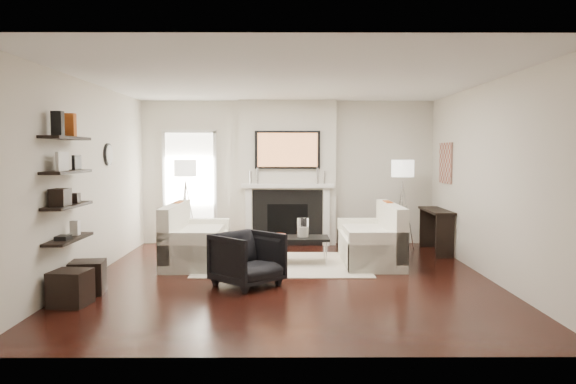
{
  "coord_description": "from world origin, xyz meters",
  "views": [
    {
      "loc": [
        -0.03,
        -7.63,
        1.73
      ],
      "look_at": [
        0.0,
        0.6,
        1.15
      ],
      "focal_mm": 35.0,
      "sensor_mm": 36.0,
      "label": 1
    }
  ],
  "objects_px": {
    "loveseat_right_base": "(370,249)",
    "armchair": "(248,256)",
    "coffee_table": "(293,238)",
    "lamp_left_shade": "(185,168)",
    "loveseat_left_base": "(197,249)",
    "ottoman_near": "(88,277)",
    "lamp_right_shade": "(403,168)"
  },
  "relations": [
    {
      "from": "coffee_table",
      "to": "ottoman_near",
      "type": "height_order",
      "value": "coffee_table"
    },
    {
      "from": "coffee_table",
      "to": "armchair",
      "type": "xyz_separation_m",
      "value": [
        -0.61,
        -1.44,
        -0.02
      ]
    },
    {
      "from": "loveseat_right_base",
      "to": "lamp_left_shade",
      "type": "bearing_deg",
      "value": 156.21
    },
    {
      "from": "armchair",
      "to": "lamp_right_shade",
      "type": "xyz_separation_m",
      "value": [
        2.58,
        2.77,
        1.07
      ]
    },
    {
      "from": "lamp_left_shade",
      "to": "coffee_table",
      "type": "bearing_deg",
      "value": -37.83
    },
    {
      "from": "loveseat_right_base",
      "to": "armchair",
      "type": "xyz_separation_m",
      "value": [
        -1.82,
        -1.56,
        0.17
      ]
    },
    {
      "from": "armchair",
      "to": "lamp_right_shade",
      "type": "bearing_deg",
      "value": 1.57
    },
    {
      "from": "loveseat_right_base",
      "to": "lamp_right_shade",
      "type": "bearing_deg",
      "value": 57.93
    },
    {
      "from": "coffee_table",
      "to": "ottoman_near",
      "type": "distance_m",
      "value": 3.15
    },
    {
      "from": "loveseat_right_base",
      "to": "coffee_table",
      "type": "xyz_separation_m",
      "value": [
        -1.21,
        -0.12,
        0.19
      ]
    },
    {
      "from": "loveseat_left_base",
      "to": "coffee_table",
      "type": "bearing_deg",
      "value": -3.44
    },
    {
      "from": "coffee_table",
      "to": "armchair",
      "type": "height_order",
      "value": "armchair"
    },
    {
      "from": "armchair",
      "to": "lamp_right_shade",
      "type": "distance_m",
      "value": 3.93
    },
    {
      "from": "loveseat_left_base",
      "to": "lamp_right_shade",
      "type": "distance_m",
      "value": 3.9
    },
    {
      "from": "loveseat_left_base",
      "to": "lamp_left_shade",
      "type": "relative_size",
      "value": 4.5
    },
    {
      "from": "loveseat_left_base",
      "to": "lamp_right_shade",
      "type": "xyz_separation_m",
      "value": [
        3.48,
        1.24,
        1.24
      ]
    },
    {
      "from": "ottoman_near",
      "to": "armchair",
      "type": "bearing_deg",
      "value": 11.49
    },
    {
      "from": "lamp_left_shade",
      "to": "loveseat_right_base",
      "type": "bearing_deg",
      "value": -23.79
    },
    {
      "from": "armchair",
      "to": "lamp_right_shade",
      "type": "relative_size",
      "value": 1.92
    },
    {
      "from": "coffee_table",
      "to": "lamp_right_shade",
      "type": "relative_size",
      "value": 2.75
    },
    {
      "from": "armchair",
      "to": "ottoman_near",
      "type": "height_order",
      "value": "armchair"
    },
    {
      "from": "loveseat_right_base",
      "to": "lamp_left_shade",
      "type": "distance_m",
      "value": 3.65
    },
    {
      "from": "lamp_right_shade",
      "to": "ottoman_near",
      "type": "relative_size",
      "value": 1.0
    },
    {
      "from": "loveseat_left_base",
      "to": "loveseat_right_base",
      "type": "xyz_separation_m",
      "value": [
        2.72,
        0.03,
        0.0
      ]
    },
    {
      "from": "loveseat_right_base",
      "to": "coffee_table",
      "type": "distance_m",
      "value": 1.23
    },
    {
      "from": "loveseat_left_base",
      "to": "lamp_right_shade",
      "type": "height_order",
      "value": "lamp_right_shade"
    },
    {
      "from": "lamp_right_shade",
      "to": "loveseat_right_base",
      "type": "bearing_deg",
      "value": -122.07
    },
    {
      "from": "armchair",
      "to": "lamp_left_shade",
      "type": "distance_m",
      "value": 3.4
    },
    {
      "from": "loveseat_right_base",
      "to": "lamp_left_shade",
      "type": "relative_size",
      "value": 4.5
    },
    {
      "from": "coffee_table",
      "to": "lamp_right_shade",
      "type": "height_order",
      "value": "lamp_right_shade"
    },
    {
      "from": "loveseat_right_base",
      "to": "ottoman_near",
      "type": "distance_m",
      "value": 4.24
    },
    {
      "from": "loveseat_right_base",
      "to": "loveseat_left_base",
      "type": "bearing_deg",
      "value": -179.46
    }
  ]
}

